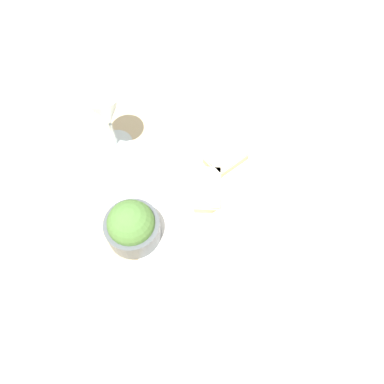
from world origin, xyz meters
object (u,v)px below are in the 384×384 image
sauce_ramekin (223,226)px  wine_glass (106,111)px  cheese_toast_far (226,158)px  salad_bowl (132,226)px  cheese_toast_near (208,189)px

sauce_ramekin → wine_glass: (-0.07, -0.32, 0.09)m
cheese_toast_far → wine_glass: (0.08, -0.25, 0.09)m
cheese_toast_far → salad_bowl: bearing=-17.9°
sauce_ramekin → cheese_toast_near: 0.09m
sauce_ramekin → wine_glass: size_ratio=0.36×
sauce_ramekin → cheese_toast_far: sauce_ramekin is taller
salad_bowl → cheese_toast_near: 0.18m
salad_bowl → cheese_toast_far: bearing=162.1°
cheese_toast_far → sauce_ramekin: bearing=25.0°
salad_bowl → cheese_toast_near: size_ratio=0.94×
wine_glass → cheese_toast_far: bearing=107.0°
cheese_toast_far → wine_glass: bearing=-73.0°
sauce_ramekin → cheese_toast_near: size_ratio=0.53×
cheese_toast_near → cheese_toast_far: 0.09m
cheese_toast_near → wine_glass: (-0.01, -0.25, 0.09)m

